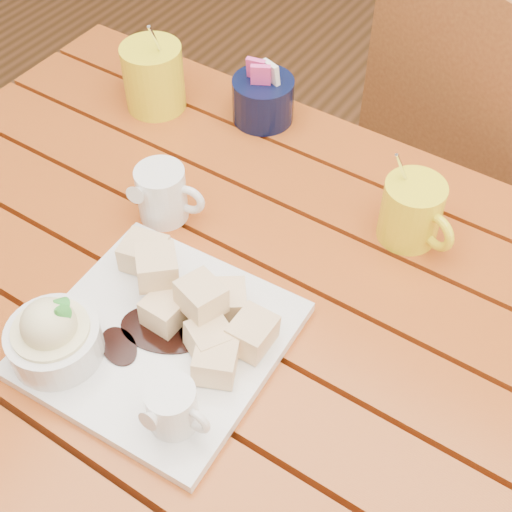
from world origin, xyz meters
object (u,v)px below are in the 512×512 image
Objects in this scene: coffee_mug_right at (413,211)px; chair_far at (485,176)px; table at (241,340)px; coffee_mug_left at (152,75)px; dessert_plate at (137,335)px.

chair_far reaches higher than coffee_mug_right.
coffee_mug_left is (-0.35, 0.26, 0.16)m from table.
coffee_mug_right is (0.49, -0.04, -0.01)m from coffee_mug_left.
coffee_mug_left reaches higher than dessert_plate.
chair_far is (0.00, 0.43, -0.26)m from coffee_mug_right.
coffee_mug_left is 0.17× the size of chair_far.
coffee_mug_right is at bearing 57.25° from table.
coffee_mug_right is at bearing 8.85° from coffee_mug_left.
dessert_plate is at bearing -97.61° from coffee_mug_right.
dessert_plate is (-0.05, -0.14, 0.14)m from table.
table is 1.24× the size of chair_far.
table is 0.30m from coffee_mug_right.
coffee_mug_left is 1.18× the size of coffee_mug_right.
dessert_plate is at bearing -39.51° from coffee_mug_left.
coffee_mug_right reaches higher than dessert_plate.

